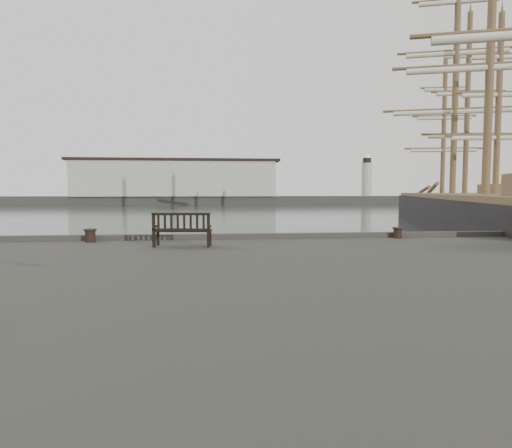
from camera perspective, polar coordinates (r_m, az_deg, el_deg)
The scene contains 7 objects.
ground at distance 16.31m, azimuth -5.03°, elevation -7.29°, with size 400.00×400.00×0.00m, color black.
breakwater at distance 108.08m, azimuth -8.21°, elevation 4.68°, with size 140.00×9.50×12.20m.
bench at distance 13.88m, azimuth -9.18°, elevation -1.50°, with size 1.78×0.79×0.99m.
bollard_left at distance 15.89m, azimuth -20.01°, elevation -1.36°, with size 0.41×0.41×0.43m, color black.
bollard_right at distance 16.92m, azimuth 17.28°, elevation -1.05°, with size 0.37×0.37×0.38m, color black.
tall_ship_main at distance 39.90m, azimuth 26.64°, elevation 0.28°, with size 22.61×45.47×33.69m.
tall_ship_far at distance 56.70m, azimuth 24.54°, elevation 1.33°, with size 11.40×29.18×24.46m.
Camera 1 is at (-0.22, -15.98, 3.23)m, focal length 32.00 mm.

